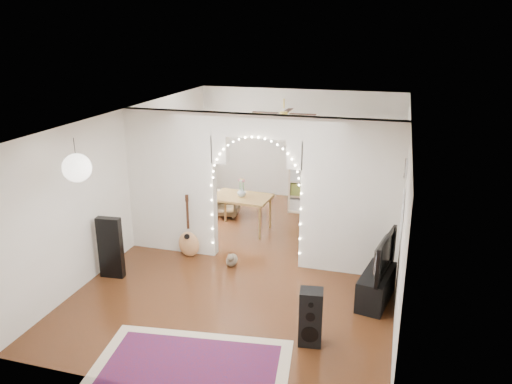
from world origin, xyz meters
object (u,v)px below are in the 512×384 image
(floor_speaker, at_px, (311,317))
(bookcase, at_px, (320,182))
(acoustic_guitar, at_px, (188,234))
(dining_table, at_px, (242,200))
(dining_chair_left, at_px, (225,204))
(media_console, at_px, (376,287))
(dining_chair_right, at_px, (343,212))

(floor_speaker, height_order, bookcase, bookcase)
(acoustic_guitar, height_order, dining_table, acoustic_guitar)
(dining_table, xyz_separation_m, dining_chair_left, (-0.63, 0.75, -0.41))
(media_console, distance_m, bookcase, 4.02)
(bookcase, xyz_separation_m, dining_table, (-1.41, -1.52, -0.05))
(acoustic_guitar, height_order, media_console, acoustic_guitar)
(media_console, height_order, dining_chair_left, dining_chair_left)
(dining_table, bearing_deg, acoustic_guitar, -105.82)
(dining_chair_right, bearing_deg, media_console, -83.07)
(floor_speaker, relative_size, bookcase, 0.55)
(dining_table, distance_m, dining_chair_right, 2.26)
(acoustic_guitar, distance_m, media_console, 3.52)
(dining_chair_left, bearing_deg, floor_speaker, -64.73)
(dining_chair_right, bearing_deg, floor_speaker, -97.62)
(dining_chair_left, bearing_deg, dining_chair_right, -2.60)
(bookcase, xyz_separation_m, dining_chair_right, (0.60, -0.56, -0.47))
(dining_chair_left, relative_size, dining_chair_right, 1.06)
(floor_speaker, xyz_separation_m, dining_table, (-2.11, 3.55, 0.28))
(acoustic_guitar, xyz_separation_m, dining_table, (0.55, 1.51, 0.23))
(bookcase, height_order, dining_chair_left, bookcase)
(floor_speaker, relative_size, dining_chair_right, 1.42)
(dining_table, xyz_separation_m, dining_chair_right, (2.00, 0.96, -0.42))
(bookcase, relative_size, dining_chair_left, 2.44)
(acoustic_guitar, relative_size, floor_speaker, 1.29)
(bookcase, bearing_deg, dining_chair_right, -47.60)
(bookcase, height_order, dining_table, bookcase)
(acoustic_guitar, bearing_deg, media_console, -35.30)
(media_console, bearing_deg, acoustic_guitar, 179.73)
(acoustic_guitar, bearing_deg, dining_chair_right, 19.77)
(dining_chair_right, bearing_deg, dining_chair_left, 175.70)
(acoustic_guitar, bearing_deg, dining_chair_left, 67.77)
(media_console, height_order, bookcase, bookcase)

